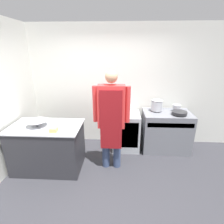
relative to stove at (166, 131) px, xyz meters
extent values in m
plane|color=#2D2D33|center=(-1.24, -1.29, -0.44)|extent=(14.00, 14.00, 0.00)
cube|color=silver|center=(-1.24, 0.38, 0.91)|extent=(8.00, 0.05, 2.70)
cube|color=silver|center=(-3.07, -0.29, 0.91)|extent=(0.05, 8.00, 2.70)
cube|color=#2D2D33|center=(-2.36, -0.77, -0.02)|extent=(1.23, 0.75, 0.84)
cube|color=#B2B5BC|center=(-2.36, -0.77, 0.41)|extent=(1.28, 0.78, 0.02)
cube|color=slate|center=(0.00, 0.00, 0.00)|extent=(1.02, 0.62, 0.87)
cube|color=#B2B5BC|center=(0.00, -0.29, 0.28)|extent=(0.94, 0.03, 0.10)
cube|color=#B2B5BC|center=(0.00, 0.29, 0.45)|extent=(1.02, 0.03, 0.02)
cube|color=#A8ADB2|center=(-0.88, 0.03, -0.02)|extent=(0.58, 0.62, 0.83)
cube|color=silver|center=(-0.88, -0.27, 0.02)|extent=(0.50, 0.02, 0.58)
cylinder|color=#38476B|center=(-1.28, -0.69, -0.02)|extent=(0.14, 0.14, 0.85)
cylinder|color=#38476B|center=(-1.07, -0.69, -0.02)|extent=(0.14, 0.14, 0.85)
cube|color=red|center=(-1.17, -0.69, 0.78)|extent=(0.47, 0.22, 0.75)
cube|color=maroon|center=(-1.17, -0.81, 0.56)|extent=(0.38, 0.02, 1.07)
cylinder|color=red|center=(-1.46, -0.69, 0.82)|extent=(0.09, 0.09, 0.64)
cylinder|color=red|center=(-0.89, -0.69, 0.82)|extent=(0.09, 0.09, 0.64)
sphere|color=tan|center=(-1.17, -0.69, 1.29)|extent=(0.21, 0.21, 0.21)
cone|color=#B2B5BC|center=(-2.50, -0.78, 0.48)|extent=(0.38, 0.38, 0.11)
cube|color=#D8B266|center=(-2.12, -1.00, 0.46)|extent=(0.12, 0.12, 0.07)
cylinder|color=#B2B5BC|center=(-0.23, 0.11, 0.56)|extent=(0.24, 0.24, 0.21)
ellipsoid|color=#B2B5BC|center=(-0.23, 0.11, 0.68)|extent=(0.24, 0.24, 0.04)
cylinder|color=#262628|center=(0.20, -0.11, 0.48)|extent=(0.31, 0.31, 0.06)
cylinder|color=#B2B5BC|center=(0.20, 0.11, 0.52)|extent=(0.16, 0.16, 0.13)
camera|label=1|loc=(-1.01, -3.57, 1.70)|focal=28.00mm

